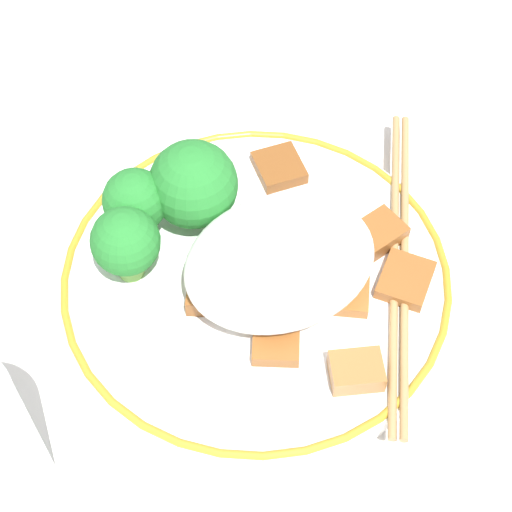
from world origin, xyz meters
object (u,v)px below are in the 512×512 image
at_px(plate, 256,280).
at_px(broccoli_back_right, 126,243).
at_px(chopsticks, 400,259).
at_px(broccoli_back_center, 135,202).
at_px(broccoli_back_left, 193,185).

height_order(plate, broccoli_back_right, broccoli_back_right).
bearing_deg(chopsticks, broccoli_back_right, 158.55).
xyz_separation_m(broccoli_back_center, broccoli_back_right, (-0.02, -0.03, 0.00)).
relative_size(plate, chopsticks, 1.13).
bearing_deg(plate, chopsticks, -17.76).
height_order(broccoli_back_center, broccoli_back_right, broccoli_back_right).
distance_m(broccoli_back_right, chopsticks, 0.17).
bearing_deg(broccoli_back_center, broccoli_back_right, -120.14).
bearing_deg(broccoli_back_right, broccoli_back_center, 59.86).
relative_size(broccoli_back_left, broccoli_back_center, 1.18).
bearing_deg(plate, broccoli_back_right, 154.24).
bearing_deg(broccoli_back_left, broccoli_back_center, 173.53).
height_order(plate, broccoli_back_center, broccoli_back_center).
xyz_separation_m(broccoli_back_left, broccoli_back_center, (-0.04, 0.00, -0.00)).
xyz_separation_m(plate, chopsticks, (0.09, -0.03, 0.01)).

